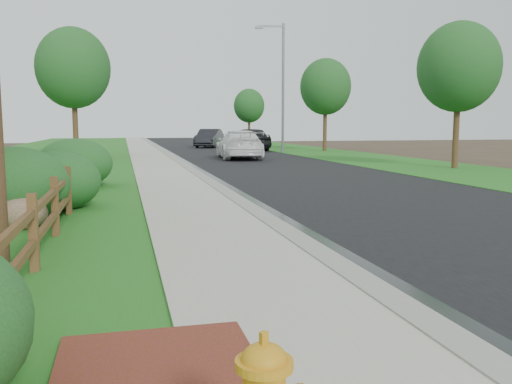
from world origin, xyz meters
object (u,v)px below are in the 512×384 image
object	(u,v)px
ranch_fence	(62,195)
dark_car_mid	(250,139)
white_suv	(239,145)
streetlight	(281,80)

from	to	relation	value
ranch_fence	dark_car_mid	xyz separation A→B (m)	(10.80, 30.16, 0.30)
white_suv	dark_car_mid	bearing A→B (deg)	-102.30
white_suv	streetlight	distance (m)	8.56
streetlight	ranch_fence	bearing A→B (deg)	-114.88
white_suv	dark_car_mid	size ratio (longest dim) A/B	1.08
dark_car_mid	streetlight	xyz separation A→B (m)	(1.33, -3.99, 4.19)
ranch_fence	dark_car_mid	world-z (taller)	dark_car_mid
streetlight	dark_car_mid	bearing A→B (deg)	108.43
white_suv	dark_car_mid	distance (m)	10.47
dark_car_mid	ranch_fence	bearing A→B (deg)	65.29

